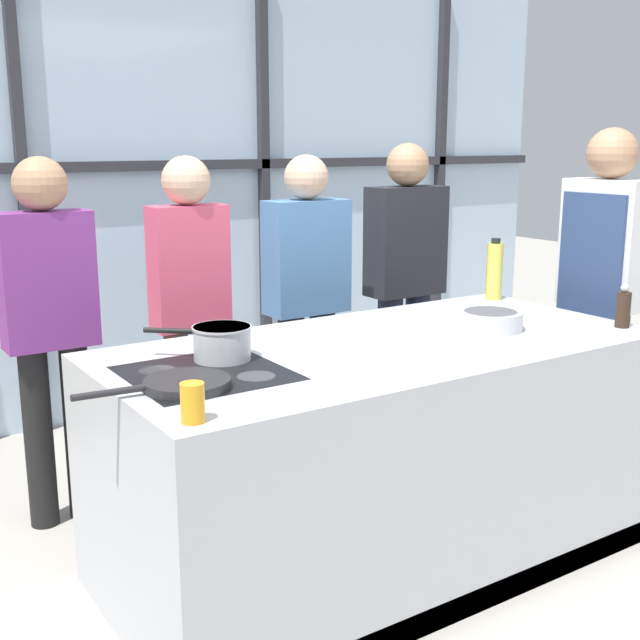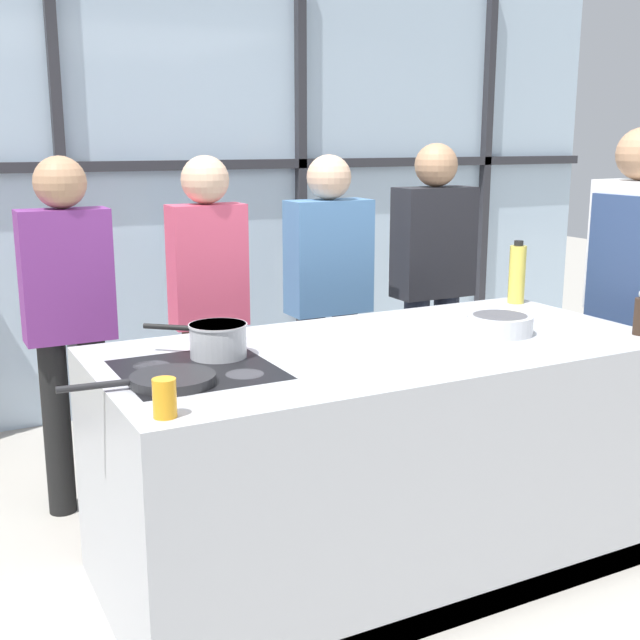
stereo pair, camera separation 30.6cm
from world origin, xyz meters
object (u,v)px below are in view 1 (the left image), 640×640
spectator_far_left (50,318)px  spectator_center_right (307,292)px  juice_glass_near (193,403)px  spectator_far_right (405,275)px  spectator_center_left (190,300)px  frying_pan (184,384)px  saucepan (221,342)px  pepper_grinder (623,308)px  mixing_bowl (490,320)px  oil_bottle (494,271)px  white_plate (454,316)px  chef (601,281)px

spectator_far_left → spectator_center_right: (1.32, 0.00, -0.02)m
juice_glass_near → spectator_far_right: bearing=36.9°
spectator_center_left → frying_pan: size_ratio=3.25×
saucepan → pepper_grinder: size_ratio=1.79×
juice_glass_near → spectator_center_left: bearing=65.9°
mixing_bowl → oil_bottle: 0.68m
frying_pan → mixing_bowl: 1.40m
spectator_center_left → juice_glass_near: 1.63m
spectator_far_right → mixing_bowl: size_ratio=6.27×
pepper_grinder → juice_glass_near: bearing=-177.8°
spectator_far_right → oil_bottle: size_ratio=5.52×
white_plate → pepper_grinder: bearing=-48.9°
spectator_center_left → frying_pan: (-0.56, -1.19, -0.01)m
spectator_center_right → mixing_bowl: 1.15m
chef → white_plate: chef is taller
frying_pan → oil_bottle: 1.96m
spectator_far_right → saucepan: 1.87m
oil_bottle → chef: bearing=-31.3°
mixing_bowl → white_plate: bearing=82.6°
spectator_far_right → oil_bottle: 0.69m
oil_bottle → spectator_far_left: bearing=161.2°
pepper_grinder → oil_bottle: bearing=90.8°
spectator_center_left → spectator_far_left: bearing=0.0°
spectator_center_right → white_plate: bearing=103.6°
spectator_far_right → pepper_grinder: 1.42m
frying_pan → spectator_far_left: bearing=94.6°
spectator_far_left → frying_pan: spectator_far_left is taller
spectator_center_left → mixing_bowl: spectator_center_left is taller
saucepan → spectator_center_right: bearing=44.4°
juice_glass_near → spectator_far_left: bearing=89.6°
spectator_far_left → spectator_far_right: bearing=-180.0°
spectator_center_left → spectator_far_right: (1.32, 0.00, -0.00)m
mixing_bowl → pepper_grinder: (0.50, -0.28, 0.04)m
juice_glass_near → chef: bearing=12.3°
spectator_far_right → white_plate: spectator_far_right is taller
spectator_center_left → spectator_far_right: bearing=-180.0°
saucepan → juice_glass_near: size_ratio=2.93×
oil_bottle → juice_glass_near: bearing=-157.8°
pepper_grinder → chef: bearing=45.4°
frying_pan → pepper_grinder: 1.91m
spectator_center_left → white_plate: 1.24m
oil_bottle → juice_glass_near: size_ratio=2.67×
spectator_far_right → juice_glass_near: 2.48m
pepper_grinder → saucepan: bearing=163.9°
frying_pan → oil_bottle: (1.89, 0.52, 0.13)m
mixing_bowl → spectator_far_right: bearing=67.3°
spectator_center_right → pepper_grinder: size_ratio=8.72×
spectator_center_left → juice_glass_near: size_ratio=14.28×
chef → spectator_far_right: size_ratio=1.04×
spectator_far_right → saucepan: bearing=30.2°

